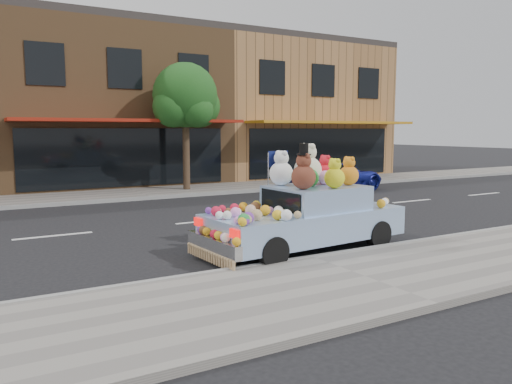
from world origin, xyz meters
TOP-DOWN VIEW (x-y plane):
  - ground at (0.00, 0.00)m, footprint 120.00×120.00m
  - near_sidewalk at (0.00, -6.50)m, footprint 60.00×3.00m
  - far_sidewalk at (0.00, 6.50)m, footprint 60.00×3.00m
  - near_kerb at (0.00, -5.00)m, footprint 60.00×0.12m
  - far_kerb at (0.00, 5.00)m, footprint 60.00×0.12m
  - storefront_mid at (0.00, 11.97)m, footprint 10.00×9.80m
  - storefront_right at (10.00, 11.97)m, footprint 10.00×9.80m
  - street_tree at (2.03, 6.55)m, footprint 3.00×2.70m
  - car_blue at (7.50, 3.71)m, footprint 4.65×2.67m
  - art_car at (0.49, -4.09)m, footprint 4.61×2.10m

SIDE VIEW (x-z plane):
  - ground at x=0.00m, z-range 0.00..0.00m
  - near_sidewalk at x=0.00m, z-range 0.00..0.12m
  - far_sidewalk at x=0.00m, z-range 0.00..0.12m
  - near_kerb at x=0.00m, z-range 0.00..0.13m
  - far_kerb at x=0.00m, z-range 0.00..0.13m
  - car_blue at x=7.50m, z-range 0.00..1.22m
  - art_car at x=0.49m, z-range -0.33..1.94m
  - storefront_mid at x=0.00m, z-range -0.01..7.29m
  - storefront_right at x=10.00m, z-range -0.01..7.29m
  - street_tree at x=2.03m, z-range 1.08..6.30m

